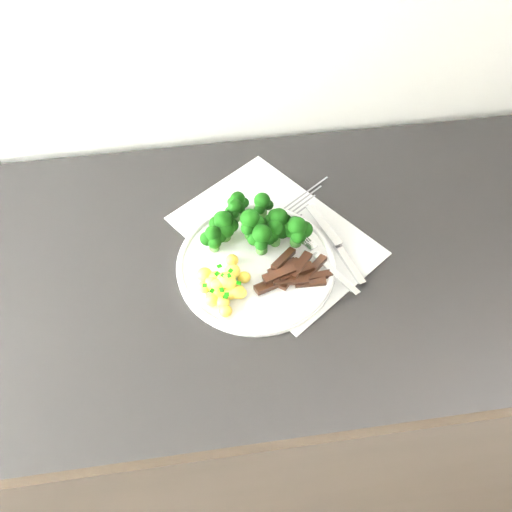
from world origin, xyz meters
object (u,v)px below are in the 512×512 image
object	(u,v)px
potatoes	(224,285)
fork	(327,263)
plate	(256,264)
counter	(288,376)
beef_strips	(293,273)
broccoli	(256,224)
knife	(342,252)
recipe_paper	(275,235)

from	to	relation	value
potatoes	fork	distance (m)	0.17
plate	fork	xyz separation A→B (m)	(0.11, -0.02, 0.01)
counter	plate	size ratio (longest dim) A/B	9.16
plate	beef_strips	world-z (taller)	beef_strips
fork	beef_strips	bearing A→B (deg)	-167.66
plate	broccoli	size ratio (longest dim) A/B	1.41
broccoli	knife	distance (m)	0.15
plate	knife	size ratio (longest dim) A/B	1.47
counter	beef_strips	xyz separation A→B (m)	(-0.02, -0.04, 0.46)
knife	fork	bearing A→B (deg)	-142.61
potatoes	fork	world-z (taller)	potatoes
recipe_paper	counter	bearing A→B (deg)	-60.17
recipe_paper	broccoli	world-z (taller)	broccoli
counter	recipe_paper	size ratio (longest dim) A/B	6.02
broccoli	potatoes	world-z (taller)	broccoli
recipe_paper	broccoli	distance (m)	0.06
potatoes	beef_strips	world-z (taller)	potatoes
broccoli	knife	xyz separation A→B (m)	(0.14, -0.05, -0.04)
recipe_paper	knife	distance (m)	0.12
potatoes	broccoli	bearing A→B (deg)	56.35
recipe_paper	plate	bearing A→B (deg)	-124.61
beef_strips	knife	distance (m)	0.10
beef_strips	knife	world-z (taller)	beef_strips
fork	plate	bearing A→B (deg)	169.34
recipe_paper	potatoes	bearing A→B (deg)	-133.53
counter	knife	size ratio (longest dim) A/B	13.51
counter	potatoes	size ratio (longest dim) A/B	20.97
recipe_paper	beef_strips	size ratio (longest dim) A/B	2.91
beef_strips	knife	xyz separation A→B (m)	(0.09, 0.04, -0.01)
counter	fork	bearing A→B (deg)	-32.13
recipe_paper	fork	xyz separation A→B (m)	(0.07, -0.08, 0.02)
broccoli	beef_strips	xyz separation A→B (m)	(0.05, -0.09, -0.03)
counter	plate	xyz separation A→B (m)	(-0.07, -0.00, 0.45)
broccoli	recipe_paper	bearing A→B (deg)	11.48
plate	knife	distance (m)	0.14
beef_strips	fork	world-z (taller)	beef_strips
fork	potatoes	bearing A→B (deg)	-172.49
broccoli	beef_strips	distance (m)	0.10
recipe_paper	plate	world-z (taller)	plate
recipe_paper	fork	world-z (taller)	fork
recipe_paper	beef_strips	world-z (taller)	beef_strips
plate	fork	distance (m)	0.11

